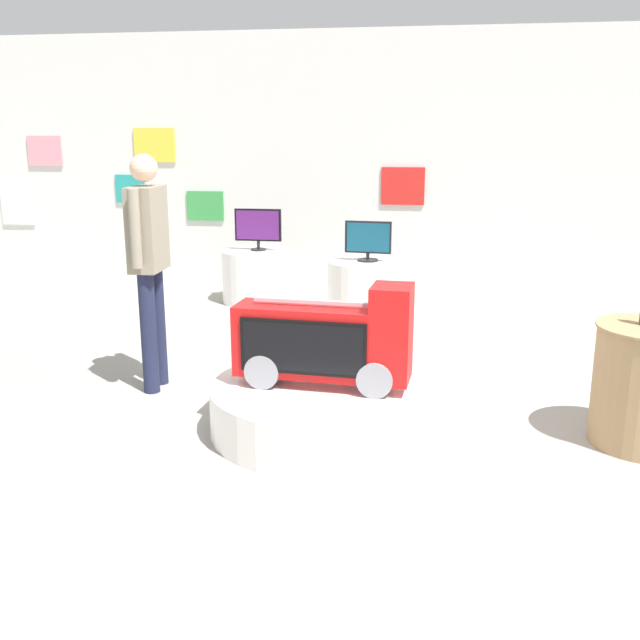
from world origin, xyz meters
TOP-DOWN VIEW (x-y plane):
  - ground_plane at (0.00, 0.00)m, footprint 30.00×30.00m
  - back_wall_display at (-0.02, 4.77)m, footprint 12.45×0.13m
  - main_display_pedestal at (-0.36, 0.13)m, footprint 1.47×1.47m
  - novelty_firetruck_tv at (-0.34, 0.12)m, footprint 1.15×0.42m
  - display_pedestal_center_rear at (-0.38, 3.23)m, footprint 0.84×0.84m
  - tv_on_center_rear at (-0.38, 3.22)m, footprint 0.49×0.22m
  - display_pedestal_right_rear at (-1.68, 3.74)m, footprint 0.85×0.85m
  - tv_on_right_rear at (-1.68, 3.73)m, footprint 0.54×0.18m
  - shopper_browsing_near_truck at (-1.76, 0.74)m, footprint 0.22×0.56m

SIDE VIEW (x-z plane):
  - ground_plane at x=0.00m, z-range 0.00..0.00m
  - main_display_pedestal at x=-0.36m, z-range 0.00..0.32m
  - display_pedestal_center_rear at x=-0.38m, z-range 0.00..0.60m
  - display_pedestal_right_rear at x=-1.68m, z-range 0.00..0.60m
  - novelty_firetruck_tv at x=-0.34m, z-range 0.26..0.94m
  - tv_on_center_rear at x=-0.38m, z-range 0.61..1.03m
  - tv_on_right_rear at x=-1.68m, z-range 0.63..1.11m
  - shopper_browsing_near_truck at x=-1.76m, z-range 0.16..1.92m
  - back_wall_display at x=-0.02m, z-range 0.00..3.10m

